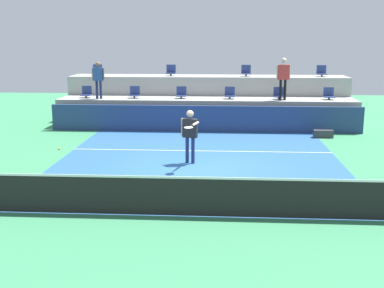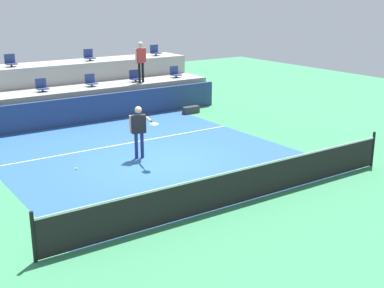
% 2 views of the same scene
% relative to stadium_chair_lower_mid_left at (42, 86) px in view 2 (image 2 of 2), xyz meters
% --- Properties ---
extents(ground_plane, '(40.00, 40.00, 0.00)m').
position_rel_stadium_chair_lower_mid_left_xyz_m(ground_plane, '(1.10, -7.23, -1.46)').
color(ground_plane, '#388456').
extents(court_inner_paint, '(9.00, 10.00, 0.01)m').
position_rel_stadium_chair_lower_mid_left_xyz_m(court_inner_paint, '(1.10, -6.23, -1.46)').
color(court_inner_paint, '#285693').
rests_on(court_inner_paint, ground_plane).
extents(court_service_line, '(9.00, 0.06, 0.00)m').
position_rel_stadium_chair_lower_mid_left_xyz_m(court_service_line, '(1.10, -4.83, -1.46)').
color(court_service_line, white).
rests_on(court_service_line, ground_plane).
extents(tennis_net, '(10.48, 0.08, 1.07)m').
position_rel_stadium_chair_lower_mid_left_xyz_m(tennis_net, '(1.10, -11.23, -0.97)').
color(tennis_net, black).
rests_on(tennis_net, ground_plane).
extents(sponsor_backboard, '(13.00, 0.16, 1.10)m').
position_rel_stadium_chair_lower_mid_left_xyz_m(sponsor_backboard, '(1.10, -1.23, -0.91)').
color(sponsor_backboard, navy).
rests_on(sponsor_backboard, ground_plane).
extents(seating_tier_lower, '(13.00, 1.80, 1.25)m').
position_rel_stadium_chair_lower_mid_left_xyz_m(seating_tier_lower, '(1.10, 0.07, -0.84)').
color(seating_tier_lower, '#9E9E99').
rests_on(seating_tier_lower, ground_plane).
extents(seating_tier_upper, '(13.00, 1.80, 2.10)m').
position_rel_stadium_chair_lower_mid_left_xyz_m(seating_tier_upper, '(1.10, 1.87, -0.41)').
color(seating_tier_upper, '#9E9E99').
rests_on(seating_tier_upper, ground_plane).
extents(stadium_chair_lower_mid_left, '(0.44, 0.40, 0.52)m').
position_rel_stadium_chair_lower_mid_left_xyz_m(stadium_chair_lower_mid_left, '(0.00, 0.00, 0.00)').
color(stadium_chair_lower_mid_left, '#2D2D33').
rests_on(stadium_chair_lower_mid_left, seating_tier_lower).
extents(stadium_chair_lower_mid_right, '(0.44, 0.40, 0.52)m').
position_rel_stadium_chair_lower_mid_left_xyz_m(stadium_chair_lower_mid_right, '(2.13, 0.00, 0.00)').
color(stadium_chair_lower_mid_right, '#2D2D33').
rests_on(stadium_chair_lower_mid_right, seating_tier_lower).
extents(stadium_chair_lower_right, '(0.44, 0.40, 0.52)m').
position_rel_stadium_chair_lower_mid_left_xyz_m(stadium_chair_lower_right, '(4.25, 0.00, 0.00)').
color(stadium_chair_lower_right, '#2D2D33').
rests_on(stadium_chair_lower_right, seating_tier_lower).
extents(stadium_chair_lower_far_right, '(0.44, 0.40, 0.52)m').
position_rel_stadium_chair_lower_mid_left_xyz_m(stadium_chair_lower_far_right, '(6.40, 0.00, 0.00)').
color(stadium_chair_lower_far_right, '#2D2D33').
rests_on(stadium_chair_lower_far_right, seating_tier_lower).
extents(stadium_chair_upper_left, '(0.44, 0.40, 0.52)m').
position_rel_stadium_chair_lower_mid_left_xyz_m(stadium_chair_upper_left, '(-0.65, 1.80, 0.85)').
color(stadium_chair_upper_left, '#2D2D33').
rests_on(stadium_chair_upper_left, seating_tier_upper).
extents(stadium_chair_upper_right, '(0.44, 0.40, 0.52)m').
position_rel_stadium_chair_lower_mid_left_xyz_m(stadium_chair_upper_right, '(2.90, 1.80, 0.85)').
color(stadium_chair_upper_right, '#2D2D33').
rests_on(stadium_chair_upper_right, seating_tier_upper).
extents(stadium_chair_upper_far_right, '(0.44, 0.40, 0.52)m').
position_rel_stadium_chair_lower_mid_left_xyz_m(stadium_chair_upper_far_right, '(6.39, 1.80, 0.85)').
color(stadium_chair_upper_far_right, '#2D2D33').
rests_on(stadium_chair_upper_far_right, seating_tier_upper).
extents(tennis_player, '(0.58, 1.27, 1.69)m').
position_rel_stadium_chair_lower_mid_left_xyz_m(tennis_player, '(0.83, -6.57, -0.43)').
color(tennis_player, navy).
rests_on(tennis_player, ground_plane).
extents(spectator_in_white, '(0.62, 0.29, 1.79)m').
position_rel_stadium_chair_lower_mid_left_xyz_m(spectator_in_white, '(4.37, -0.38, 0.88)').
color(spectator_in_white, black).
rests_on(spectator_in_white, seating_tier_lower).
extents(tennis_ball, '(0.07, 0.07, 0.07)m').
position_rel_stadium_chair_lower_mid_left_xyz_m(tennis_ball, '(-2.39, -9.30, -0.42)').
color(tennis_ball, '#CCE033').
extents(equipment_bag, '(0.76, 0.28, 0.30)m').
position_rel_stadium_chair_lower_mid_left_xyz_m(equipment_bag, '(5.81, -2.18, -1.31)').
color(equipment_bag, '#333338').
rests_on(equipment_bag, ground_plane).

